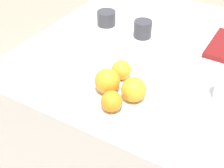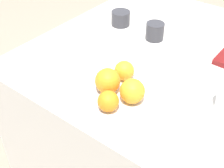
% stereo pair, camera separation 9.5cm
% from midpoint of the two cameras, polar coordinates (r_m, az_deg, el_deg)
% --- Properties ---
extents(table, '(1.19, 1.01, 0.75)m').
position_cam_midpoint_polar(table, '(1.42, 14.56, -8.87)').
color(table, silver).
rests_on(table, ground_plane).
extents(fruit_platter, '(0.26, 0.26, 0.02)m').
position_cam_midpoint_polar(fruit_platter, '(0.97, 2.79, -1.86)').
color(fruit_platter, silver).
rests_on(fruit_platter, table).
extents(orange_0, '(0.08, 0.08, 0.08)m').
position_cam_midpoint_polar(orange_0, '(0.95, 2.05, 0.47)').
color(orange_0, orange).
rests_on(orange_0, fruit_platter).
extents(orange_1, '(0.06, 0.06, 0.06)m').
position_cam_midpoint_polar(orange_1, '(0.89, 2.35, -3.30)').
color(orange_1, orange).
rests_on(orange_1, fruit_platter).
extents(orange_2, '(0.08, 0.08, 0.08)m').
position_cam_midpoint_polar(orange_2, '(0.92, 6.69, -1.42)').
color(orange_2, orange).
rests_on(orange_2, fruit_platter).
extents(orange_3, '(0.06, 0.06, 0.06)m').
position_cam_midpoint_polar(orange_3, '(1.01, 4.95, 2.35)').
color(orange_3, orange).
rests_on(orange_3, fruit_platter).
extents(cup_0, '(0.07, 0.07, 0.07)m').
position_cam_midpoint_polar(cup_0, '(1.28, 10.00, 9.42)').
color(cup_0, '#333338').
rests_on(cup_0, table).
extents(cup_1, '(0.08, 0.08, 0.06)m').
position_cam_midpoint_polar(cup_1, '(1.37, 3.61, 11.86)').
color(cup_1, '#333338').
rests_on(cup_1, table).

